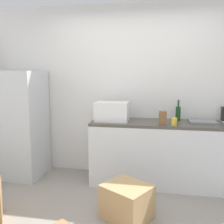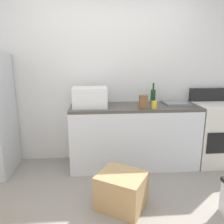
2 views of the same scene
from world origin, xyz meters
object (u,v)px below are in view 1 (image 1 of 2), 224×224
at_px(microwave, 112,111).
at_px(wine_bottle, 178,113).
at_px(coffee_mug, 174,122).
at_px(knife_block, 163,118).
at_px(refrigerator, 20,124).
at_px(cardboard_box_medium, 127,202).

distance_m(microwave, wine_bottle, 0.95).
bearing_deg(wine_bottle, coffee_mug, -102.25).
height_order(microwave, wine_bottle, wine_bottle).
xyz_separation_m(microwave, knife_block, (0.70, -0.17, -0.05)).
xyz_separation_m(microwave, coffee_mug, (0.85, -0.18, -0.09)).
bearing_deg(microwave, knife_block, -13.50).
xyz_separation_m(refrigerator, knife_block, (2.13, -0.15, 0.19)).
bearing_deg(knife_block, cardboard_box_medium, -116.45).
bearing_deg(cardboard_box_medium, wine_bottle, 61.57).
relative_size(microwave, cardboard_box_medium, 0.97).
bearing_deg(coffee_mug, microwave, 167.92).
height_order(coffee_mug, knife_block, knife_block).
bearing_deg(wine_bottle, cardboard_box_medium, -118.43).
distance_m(refrigerator, knife_block, 2.15).
bearing_deg(knife_block, microwave, 166.50).
height_order(refrigerator, coffee_mug, refrigerator).
bearing_deg(refrigerator, wine_bottle, 5.00).
bearing_deg(cardboard_box_medium, coffee_mug, 54.92).
bearing_deg(refrigerator, cardboard_box_medium, -27.06).
height_order(knife_block, cardboard_box_medium, knife_block).
relative_size(refrigerator, knife_block, 8.92).
bearing_deg(knife_block, wine_bottle, 57.61).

